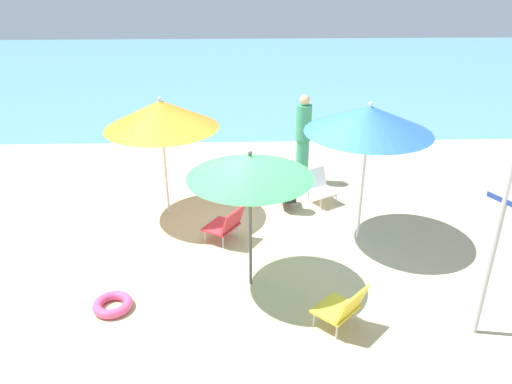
{
  "coord_description": "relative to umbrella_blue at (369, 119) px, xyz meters",
  "views": [
    {
      "loc": [
        -0.24,
        -6.07,
        3.98
      ],
      "look_at": [
        -0.01,
        0.82,
        0.7
      ],
      "focal_mm": 35.01,
      "sensor_mm": 36.0,
      "label": 1
    }
  ],
  "objects": [
    {
      "name": "beach_chair_b",
      "position": [
        -0.64,
        -2.07,
        -1.6
      ],
      "size": [
        0.69,
        0.69,
        0.58
      ],
      "rotation": [
        0.0,
        0.0,
        2.36
      ],
      "color": "gold",
      "rests_on": "ground_plane"
    },
    {
      "name": "swim_ring",
      "position": [
        -3.41,
        -1.61,
        -1.85
      ],
      "size": [
        0.49,
        0.49,
        0.12
      ],
      "primitive_type": "torus",
      "color": "#E54C7F",
      "rests_on": "ground_plane"
    },
    {
      "name": "umbrella_blue",
      "position": [
        0.0,
        0.0,
        0.0
      ],
      "size": [
        1.81,
        1.81,
        2.16
      ],
      "color": "silver",
      "rests_on": "ground_plane"
    },
    {
      "name": "beach_chair_c",
      "position": [
        -2.03,
        -0.05,
        -1.6
      ],
      "size": [
        0.68,
        0.68,
        0.58
      ],
      "rotation": [
        0.0,
        0.0,
        2.57
      ],
      "color": "red",
      "rests_on": "ground_plane"
    },
    {
      "name": "person_b",
      "position": [
        -1.0,
        0.97,
        -1.5
      ],
      "size": [
        0.29,
        0.54,
        0.85
      ],
      "rotation": [
        0.0,
        0.0,
        1.59
      ],
      "color": "black",
      "rests_on": "ground_plane"
    },
    {
      "name": "warning_sign",
      "position": [
        0.9,
        -2.18,
        -0.55
      ],
      "size": [
        0.22,
        0.39,
        2.12
      ],
      "rotation": [
        0.0,
        0.0,
        0.47
      ],
      "color": "#ADADB2",
      "rests_on": "ground_plane"
    },
    {
      "name": "sea_water",
      "position": [
        -1.56,
        12.46,
        -1.9
      ],
      "size": [
        40.0,
        16.0,
        0.01
      ],
      "primitive_type": "cube",
      "color": "#5693A3",
      "rests_on": "ground_plane"
    },
    {
      "name": "umbrella_green",
      "position": [
        -1.69,
        -1.15,
        -0.21
      ],
      "size": [
        1.55,
        1.55,
        1.9
      ],
      "color": "#4C4C51",
      "rests_on": "ground_plane"
    },
    {
      "name": "ground_plane",
      "position": [
        -1.56,
        -0.59,
        -1.91
      ],
      "size": [
        40.0,
        40.0,
        0.0
      ],
      "primitive_type": "plane",
      "color": "#D3BC8C"
    },
    {
      "name": "umbrella_orange",
      "position": [
        -3.02,
        0.88,
        -0.16
      ],
      "size": [
        1.79,
        1.79,
        2.03
      ],
      "color": "silver",
      "rests_on": "ground_plane"
    },
    {
      "name": "beach_chair_a",
      "position": [
        -0.42,
        1.29,
        -1.6
      ],
      "size": [
        0.64,
        0.66,
        0.58
      ],
      "rotation": [
        0.0,
        0.0,
        -1.02
      ],
      "color": "white",
      "rests_on": "ground_plane"
    },
    {
      "name": "person_a",
      "position": [
        -0.63,
        2.13,
        -1.03
      ],
      "size": [
        0.28,
        0.28,
        1.72
      ],
      "rotation": [
        0.0,
        0.0,
        3.46
      ],
      "color": "#389970",
      "rests_on": "ground_plane"
    }
  ]
}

